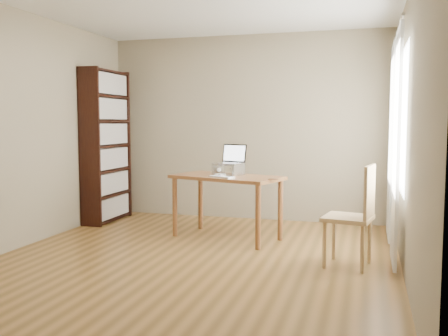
# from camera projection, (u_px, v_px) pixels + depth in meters

# --- Properties ---
(room) EXTENTS (4.04, 4.54, 2.64)m
(room) POSITION_uv_depth(u_px,v_px,m) (196.00, 130.00, 4.92)
(room) COLOR brown
(room) RESTS_ON ground
(bookshelf) EXTENTS (0.30, 0.90, 2.10)m
(bookshelf) POSITION_uv_depth(u_px,v_px,m) (106.00, 146.00, 6.93)
(bookshelf) COLOR black
(bookshelf) RESTS_ON ground
(curtains) EXTENTS (0.03, 1.90, 2.25)m
(curtains) POSITION_uv_depth(u_px,v_px,m) (394.00, 142.00, 5.16)
(curtains) COLOR white
(curtains) RESTS_ON ground
(desk) EXTENTS (1.42, 1.00, 0.75)m
(desk) POSITION_uv_depth(u_px,v_px,m) (227.00, 185.00, 5.90)
(desk) COLOR brown
(desk) RESTS_ON ground
(laptop_stand) EXTENTS (0.32, 0.25, 0.13)m
(laptop_stand) POSITION_uv_depth(u_px,v_px,m) (228.00, 168.00, 5.96)
(laptop_stand) COLOR silver
(laptop_stand) RESTS_ON desk
(laptop) EXTENTS (0.38, 0.36, 0.23)m
(laptop) POSITION_uv_depth(u_px,v_px,m) (230.00, 159.00, 6.00)
(laptop) COLOR silver
(laptop) RESTS_ON laptop_stand
(keyboard) EXTENTS (0.32, 0.23, 0.02)m
(keyboard) POSITION_uv_depth(u_px,v_px,m) (221.00, 177.00, 5.68)
(keyboard) COLOR silver
(keyboard) RESTS_ON desk
(coaster) EXTENTS (0.11, 0.11, 0.01)m
(coaster) POSITION_uv_depth(u_px,v_px,m) (273.00, 179.00, 5.48)
(coaster) COLOR brown
(coaster) RESTS_ON desk
(cat) EXTENTS (0.26, 0.49, 0.16)m
(cat) POSITION_uv_depth(u_px,v_px,m) (229.00, 169.00, 5.99)
(cat) COLOR #4C443C
(cat) RESTS_ON desk
(chair) EXTENTS (0.51, 0.51, 0.98)m
(chair) POSITION_uv_depth(u_px,v_px,m) (356.00, 212.00, 4.73)
(chair) COLOR tan
(chair) RESTS_ON ground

